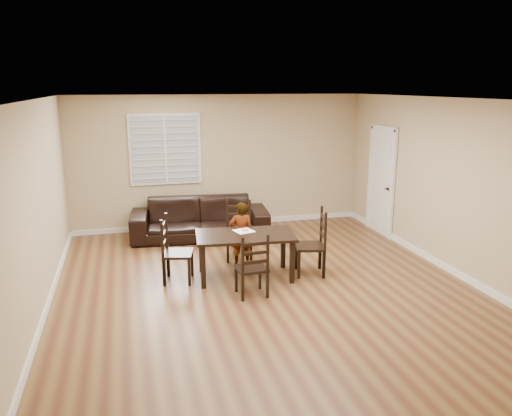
# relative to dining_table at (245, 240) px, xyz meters

# --- Properties ---
(ground) EXTENTS (7.00, 7.00, 0.00)m
(ground) POSITION_rel_dining_table_xyz_m (0.19, -0.54, -0.60)
(ground) COLOR brown
(ground) RESTS_ON ground
(room) EXTENTS (6.04, 7.04, 2.72)m
(room) POSITION_rel_dining_table_xyz_m (0.22, -0.36, 1.21)
(room) COLOR tan
(room) RESTS_ON ground
(dining_table) EXTENTS (1.56, 0.99, 0.69)m
(dining_table) POSITION_rel_dining_table_xyz_m (0.00, 0.00, 0.00)
(dining_table) COLOR black
(dining_table) RESTS_ON ground
(chair_near) EXTENTS (0.52, 0.49, 0.99)m
(chair_near) POSITION_rel_dining_table_xyz_m (0.11, 0.94, -0.15)
(chair_near) COLOR black
(chair_near) RESTS_ON ground
(chair_far) EXTENTS (0.43, 0.41, 0.92)m
(chair_far) POSITION_rel_dining_table_xyz_m (-0.07, -0.78, -0.19)
(chair_far) COLOR black
(chair_far) RESTS_ON ground
(chair_left) EXTENTS (0.52, 0.54, 1.01)m
(chair_left) POSITION_rel_dining_table_xyz_m (-1.13, 0.14, -0.14)
(chair_left) COLOR black
(chair_left) RESTS_ON ground
(chair_right) EXTENTS (0.53, 0.56, 1.04)m
(chair_right) POSITION_rel_dining_table_xyz_m (1.13, -0.14, -0.13)
(chair_right) COLOR black
(chair_right) RESTS_ON ground
(child) EXTENTS (0.41, 0.29, 1.06)m
(child) POSITION_rel_dining_table_xyz_m (0.06, 0.53, -0.07)
(child) COLOR gray
(child) RESTS_ON ground
(napkin) EXTENTS (0.34, 0.34, 0.00)m
(napkin) POSITION_rel_dining_table_xyz_m (0.02, 0.16, 0.09)
(napkin) COLOR white
(napkin) RESTS_ON dining_table
(donut) EXTENTS (0.10, 0.10, 0.04)m
(donut) POSITION_rel_dining_table_xyz_m (0.04, 0.16, 0.11)
(donut) COLOR #D8964D
(donut) RESTS_ON napkin
(sofa) EXTENTS (2.69, 1.27, 0.76)m
(sofa) POSITION_rel_dining_table_xyz_m (-0.36, 2.22, -0.22)
(sofa) COLOR black
(sofa) RESTS_ON ground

